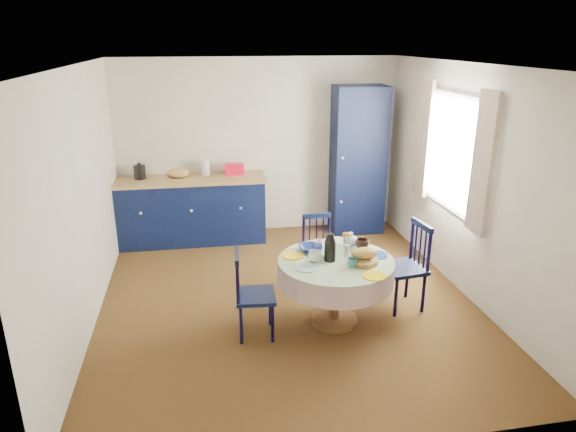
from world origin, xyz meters
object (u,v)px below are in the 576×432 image
object	(u,v)px
chair_left	(252,294)
mug_b	(352,263)
pantry_cabinet	(358,160)
chair_far	(319,251)
mug_c	(362,244)
kitchen_counter	(192,209)
dining_table	(336,271)
mug_a	(315,257)
cobalt_bowl	(310,248)
mug_d	(318,244)
chair_right	(407,265)

from	to	relation	value
chair_left	mug_b	size ratio (longest dim) A/B	8.92
pantry_cabinet	chair_far	distance (m)	2.06
pantry_cabinet	chair_far	size ratio (longest dim) A/B	2.53
pantry_cabinet	mug_c	distance (m)	2.44
kitchen_counter	chair_left	bearing A→B (deg)	-77.18
pantry_cabinet	dining_table	size ratio (longest dim) A/B	1.84
chair_far	mug_a	world-z (taller)	chair_far
pantry_cabinet	chair_far	xyz separation A→B (m)	(-0.97, -1.70, -0.63)
pantry_cabinet	cobalt_bowl	distance (m)	2.60
mug_b	pantry_cabinet	bearing A→B (deg)	71.77
pantry_cabinet	cobalt_bowl	world-z (taller)	pantry_cabinet
mug_b	cobalt_bowl	world-z (taller)	mug_b
kitchen_counter	chair_far	world-z (taller)	kitchen_counter
mug_b	mug_c	distance (m)	0.46
mug_a	mug_d	world-z (taller)	mug_a
kitchen_counter	pantry_cabinet	bearing A→B (deg)	1.71
kitchen_counter	chair_right	distance (m)	3.21
mug_d	chair_left	bearing A→B (deg)	-151.50
chair_left	mug_c	distance (m)	1.25
mug_b	mug_d	size ratio (longest dim) A/B	1.03
mug_a	cobalt_bowl	distance (m)	0.26
mug_b	mug_c	size ratio (longest dim) A/B	0.71
kitchen_counter	cobalt_bowl	xyz separation A→B (m)	(1.20, -2.24, 0.24)
pantry_cabinet	chair_left	bearing A→B (deg)	-122.88
pantry_cabinet	mug_b	xyz separation A→B (m)	(-0.90, -2.73, -0.33)
kitchen_counter	mug_a	size ratio (longest dim) A/B	15.41
chair_right	cobalt_bowl	size ratio (longest dim) A/B	3.87
chair_far	chair_right	xyz separation A→B (m)	(0.80, -0.66, 0.05)
mug_d	mug_c	bearing A→B (deg)	-13.04
pantry_cabinet	mug_b	distance (m)	2.89
chair_left	cobalt_bowl	distance (m)	0.78
mug_a	pantry_cabinet	bearing A→B (deg)	64.44
chair_right	mug_a	bearing A→B (deg)	-86.85
dining_table	mug_b	world-z (taller)	dining_table
chair_far	mug_b	world-z (taller)	chair_far
dining_table	chair_right	size ratio (longest dim) A/B	1.22
dining_table	cobalt_bowl	distance (m)	0.36
dining_table	chair_far	bearing A→B (deg)	88.43
chair_left	mug_a	distance (m)	0.71
kitchen_counter	chair_far	distance (m)	2.19
mug_c	dining_table	bearing A→B (deg)	-146.25
chair_left	pantry_cabinet	bearing A→B (deg)	-30.99
kitchen_counter	dining_table	bearing A→B (deg)	-59.92
cobalt_bowl	pantry_cabinet	bearing A→B (deg)	62.17
mug_a	mug_d	bearing A→B (deg)	71.68
mug_d	cobalt_bowl	world-z (taller)	mug_d
pantry_cabinet	mug_c	size ratio (longest dim) A/B	15.56
dining_table	cobalt_bowl	size ratio (longest dim) A/B	4.73
chair_right	kitchen_counter	bearing A→B (deg)	-143.18
chair_right	mug_d	size ratio (longest dim) A/B	9.99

